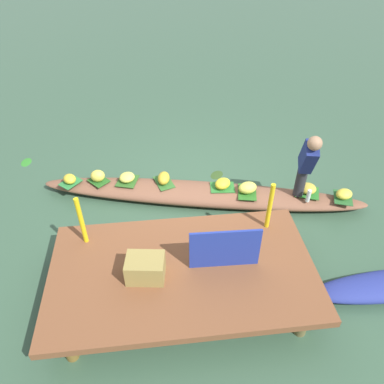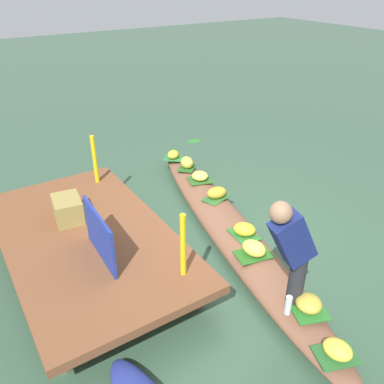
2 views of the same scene
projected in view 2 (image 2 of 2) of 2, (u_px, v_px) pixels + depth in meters
canal_water at (229, 237)px, 5.41m from camera, size 40.00×40.00×0.00m
dock_platform at (87, 239)px, 4.73m from camera, size 3.20×1.80×0.43m
vendor_boat at (229, 229)px, 5.35m from camera, size 5.31×1.76×0.25m
leaf_mat_0 at (187, 168)px, 6.68m from camera, size 0.40×0.41×0.01m
banana_bunch_0 at (187, 163)px, 6.63m from camera, size 0.23×0.20×0.20m
leaf_mat_1 at (253, 254)px, 4.67m from camera, size 0.36×0.47×0.01m
banana_bunch_1 at (254, 248)px, 4.62m from camera, size 0.34×0.28×0.18m
leaf_mat_2 at (200, 180)px, 6.30m from camera, size 0.40×0.43×0.01m
banana_bunch_2 at (200, 176)px, 6.27m from camera, size 0.35×0.35×0.14m
leaf_mat_3 at (308, 309)px, 3.92m from camera, size 0.45×0.43×0.01m
banana_bunch_3 at (309, 303)px, 3.88m from camera, size 0.33×0.33×0.15m
leaf_mat_4 at (173, 158)px, 7.01m from camera, size 0.40×0.41×0.01m
banana_bunch_4 at (173, 155)px, 6.98m from camera, size 0.29×0.30×0.15m
leaf_mat_5 at (244, 234)px, 5.01m from camera, size 0.41×0.32×0.01m
banana_bunch_5 at (244, 229)px, 4.98m from camera, size 0.35×0.35×0.15m
leaf_mat_6 at (217, 198)px, 5.81m from camera, size 0.36×0.47×0.01m
banana_bunch_6 at (217, 193)px, 5.77m from camera, size 0.24×0.32×0.17m
leaf_mat_7 at (336, 355)px, 3.45m from camera, size 0.38×0.43×0.01m
banana_bunch_7 at (338, 349)px, 3.42m from camera, size 0.30×0.27×0.15m
vendor_person at (292, 248)px, 3.66m from camera, size 0.28×0.51×1.20m
water_bottle at (288, 305)px, 3.82m from camera, size 0.06×0.06×0.21m
market_banner at (99, 236)px, 4.20m from camera, size 0.84×0.06×0.57m
railing_post_west at (183, 245)px, 3.93m from camera, size 0.06×0.06×0.71m
railing_post_east at (95, 159)px, 5.69m from camera, size 0.06×0.06×0.71m
produce_crate at (68, 209)px, 4.92m from camera, size 0.48×0.38×0.29m
drifting_plant_0 at (284, 235)px, 5.44m from camera, size 0.33×0.35×0.01m
drifting_plant_1 at (194, 141)px, 8.40m from camera, size 0.19×0.29×0.01m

